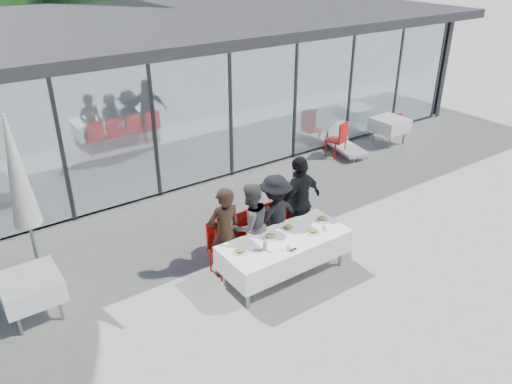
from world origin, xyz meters
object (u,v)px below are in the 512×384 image
Objects in this scene: diner_b at (250,226)px; diner_chair_d at (295,217)px; diner_d at (299,202)px; plate_d at (323,219)px; plate_a at (240,251)px; plate_extra at (313,231)px; juice_bottle at (265,246)px; market_umbrella at (19,181)px; plate_c at (288,227)px; spare_chair_a at (391,110)px; diner_chair_b at (247,235)px; spare_table_right at (390,125)px; diner_chair_a at (221,244)px; diner_a at (225,233)px; spare_chair_b at (339,138)px; diner_chair_c at (271,226)px; plate_b at (270,236)px; dining_table at (285,249)px; lounger at (344,143)px; spare_table_left at (31,287)px; diner_c at (275,216)px; folded_eyeglasses at (293,250)px.

diner_b reaches higher than diner_chair_d.
diner_d reaches higher than plate_d.
plate_a and plate_extra have the same top height.
juice_bottle is 3.97m from market_umbrella.
plate_c is at bearing 26.02° from diner_d.
diner_chair_b is at bearing -155.93° from spare_chair_a.
plate_c is at bearing -153.42° from spare_table_right.
plate_a is 0.27× the size of spare_chair_a.
diner_b is (0.53, -0.12, 0.26)m from diner_chair_a.
diner_a is at bearing -159.70° from spare_table_right.
spare_chair_b is (5.30, 2.75, -0.30)m from diner_a.
market_umbrella is (-3.02, 2.34, 1.08)m from juice_bottle.
diner_chair_c reaches higher than plate_b.
diner_chair_a is at bearing -29.02° from market_umbrella.
plate_c reaches higher than dining_table.
diner_a is at bearing -30.92° from market_umbrella.
lounger is (5.33, 3.62, -0.57)m from juice_bottle.
diner_chair_d is (1.63, 0.00, 0.00)m from diner_chair_a.
diner_chair_a is 1.13× the size of spare_table_left.
diner_a reaches higher than lounger.
diner_a is 1.07m from diner_c.
market_umbrella is at bearing -27.49° from diner_a.
plate_c is at bearing -137.72° from diner_chair_d.
juice_bottle is (-0.49, -0.09, 0.29)m from dining_table.
lounger is (5.12, 2.78, -0.28)m from diner_chair_b.
plate_a is 3.23m from spare_table_left.
diner_chair_b is 5.44m from spare_chair_b.
diner_b is 0.87× the size of diner_d.
diner_chair_c is 0.69m from diner_d.
spare_chair_b is at bearing 31.57° from plate_a.
diner_c reaches higher than diner_chair_d.
plate_c is at bearing -26.66° from diner_chair_a.
plate_extra is (0.80, -0.75, -0.02)m from diner_b.
spare_chair_a is at bearing 29.37° from dining_table.
spare_table_left is at bearing -108.58° from market_umbrella.
folded_eyeglasses is 0.10× the size of lounger.
diner_chair_b is at bearing 0.00° from diner_chair_a.
market_umbrella is (-4.44, 2.16, 1.13)m from plate_d.
spare_chair_a is (7.00, 4.35, -0.24)m from plate_extra.
plate_c is (-0.01, -0.41, -0.02)m from diner_c.
diner_b is 0.53× the size of market_umbrella.
diner_a is 0.78m from plate_b.
spare_chair_a reaches higher than plate_d.
plate_c reaches higher than spare_table_left.
lounger is at bearing -149.07° from diner_c.
diner_chair_d reaches higher than plate_d.
diner_c is at bearing -23.23° from market_umbrella.
diner_chair_c and diner_chair_d have the same top height.
dining_table is 2.63× the size of spare_table_left.
diner_d is at bearing -11.89° from diner_chair_c.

